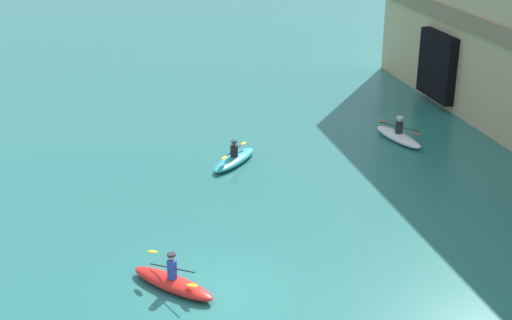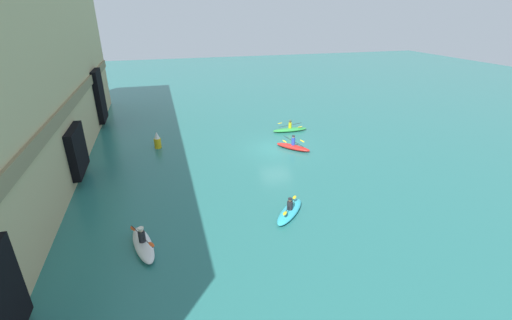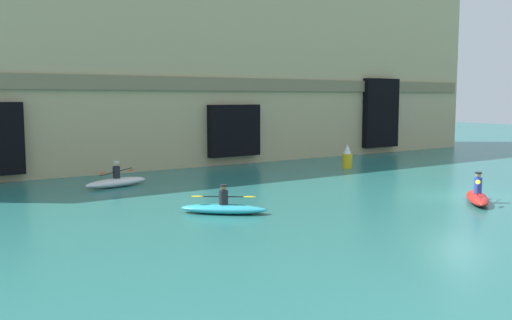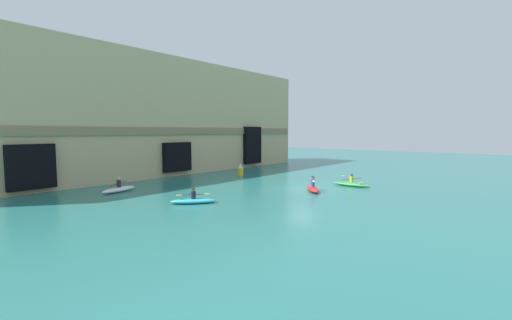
% 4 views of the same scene
% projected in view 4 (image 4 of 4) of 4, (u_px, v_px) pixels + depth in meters
% --- Properties ---
extents(ground_plane, '(120.00, 120.00, 0.00)m').
position_uv_depth(ground_plane, '(302.00, 189.00, 28.39)').
color(ground_plane, '#28706B').
extents(cliff_bluff, '(42.47, 7.86, 12.59)m').
position_uv_depth(cliff_bluff, '(155.00, 118.00, 38.25)').
color(cliff_bluff, tan).
rests_on(cliff_bluff, ground).
extents(kayak_cyan, '(2.80, 2.64, 1.02)m').
position_uv_depth(kayak_cyan, '(193.00, 200.00, 22.56)').
color(kayak_cyan, '#33B2C6').
rests_on(kayak_cyan, ground).
extents(kayak_green, '(0.83, 3.35, 1.10)m').
position_uv_depth(kayak_green, '(351.00, 184.00, 29.64)').
color(kayak_green, green).
rests_on(kayak_green, ground).
extents(kayak_white, '(3.22, 1.47, 1.17)m').
position_uv_depth(kayak_white, '(119.00, 189.00, 26.82)').
color(kayak_white, white).
rests_on(kayak_white, ground).
extents(kayak_red, '(2.74, 2.53, 1.19)m').
position_uv_depth(kayak_red, '(313.00, 188.00, 27.19)').
color(kayak_red, red).
rests_on(kayak_red, ground).
extents(marker_buoy, '(0.56, 0.56, 1.38)m').
position_uv_depth(marker_buoy, '(241.00, 170.00, 36.47)').
color(marker_buoy, yellow).
rests_on(marker_buoy, ground).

